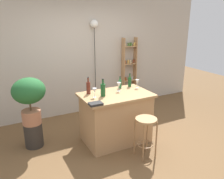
# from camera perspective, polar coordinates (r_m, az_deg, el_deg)

# --- Properties ---
(ground) EXTENTS (12.00, 12.00, 0.00)m
(ground) POSITION_cam_1_polar(r_m,az_deg,el_deg) (4.27, 2.89, -13.94)
(ground) COLOR brown
(back_wall) EXTENTS (6.40, 0.10, 2.80)m
(back_wall) POSITION_cam_1_polar(r_m,az_deg,el_deg) (5.47, -7.33, 8.75)
(back_wall) COLOR #BCB2A3
(back_wall) RESTS_ON ground
(kitchen_counter) EXTENTS (1.25, 0.80, 0.91)m
(kitchen_counter) POSITION_cam_1_polar(r_m,az_deg,el_deg) (4.29, 0.95, -6.84)
(kitchen_counter) COLOR tan
(kitchen_counter) RESTS_ON ground
(bar_stool) EXTENTS (0.35, 0.35, 0.68)m
(bar_stool) POSITION_cam_1_polar(r_m,az_deg,el_deg) (3.83, 8.30, -9.39)
(bar_stool) COLOR #997047
(bar_stool) RESTS_ON ground
(spice_shelf) EXTENTS (0.37, 0.16, 1.73)m
(spice_shelf) POSITION_cam_1_polar(r_m,az_deg,el_deg) (5.96, 4.19, 4.19)
(spice_shelf) COLOR tan
(spice_shelf) RESTS_ON ground
(plant_stool) EXTENTS (0.32, 0.32, 0.44)m
(plant_stool) POSITION_cam_1_polar(r_m,az_deg,el_deg) (4.43, -18.65, -10.45)
(plant_stool) COLOR #2D2823
(plant_stool) RESTS_ON ground
(potted_plant) EXTENTS (0.56, 0.50, 0.82)m
(potted_plant) POSITION_cam_1_polar(r_m,az_deg,el_deg) (4.14, -19.64, -1.37)
(potted_plant) COLOR #A86B4C
(potted_plant) RESTS_ON plant_stool
(bottle_spirits_clear) EXTENTS (0.08, 0.08, 0.31)m
(bottle_spirits_clear) POSITION_cam_1_polar(r_m,az_deg,el_deg) (3.98, -2.23, -0.00)
(bottle_spirits_clear) COLOR #194C23
(bottle_spirits_clear) RESTS_ON kitchen_counter
(bottle_soda_blue) EXTENTS (0.07, 0.07, 0.31)m
(bottle_soda_blue) POSITION_cam_1_polar(r_m,az_deg,el_deg) (4.11, -5.81, 0.48)
(bottle_soda_blue) COLOR #5B2319
(bottle_soda_blue) RESTS_ON kitchen_counter
(bottle_vinegar) EXTENTS (0.06, 0.06, 0.23)m
(bottle_vinegar) POSITION_cam_1_polar(r_m,az_deg,el_deg) (4.42, 1.95, 1.41)
(bottle_vinegar) COLOR #236638
(bottle_vinegar) RESTS_ON kitchen_counter
(bottle_olive_oil) EXTENTS (0.06, 0.06, 0.27)m
(bottle_olive_oil) POSITION_cam_1_polar(r_m,az_deg,el_deg) (4.54, 4.36, 1.96)
(bottle_olive_oil) COLOR #194C23
(bottle_olive_oil) RESTS_ON kitchen_counter
(wine_glass_left) EXTENTS (0.07, 0.07, 0.16)m
(wine_glass_left) POSITION_cam_1_polar(r_m,az_deg,el_deg) (4.24, 1.71, 1.12)
(wine_glass_left) COLOR silver
(wine_glass_left) RESTS_ON kitchen_counter
(wine_glass_center) EXTENTS (0.07, 0.07, 0.16)m
(wine_glass_center) POSITION_cam_1_polar(r_m,az_deg,el_deg) (3.93, -4.30, -0.31)
(wine_glass_center) COLOR silver
(wine_glass_center) RESTS_ON kitchen_counter
(wine_glass_right) EXTENTS (0.07, 0.07, 0.16)m
(wine_glass_right) POSITION_cam_1_polar(r_m,az_deg,el_deg) (4.45, 6.22, 1.83)
(wine_glass_right) COLOR silver
(wine_glass_right) RESTS_ON kitchen_counter
(cookbook) EXTENTS (0.22, 0.16, 0.03)m
(cookbook) POSITION_cam_1_polar(r_m,az_deg,el_deg) (3.63, -4.04, -3.51)
(cookbook) COLOR black
(cookbook) RESTS_ON kitchen_counter
(pendant_globe_light) EXTENTS (0.18, 0.18, 2.15)m
(pendant_globe_light) POSITION_cam_1_polar(r_m,az_deg,el_deg) (5.41, -4.39, 15.26)
(pendant_globe_light) COLOR black
(pendant_globe_light) RESTS_ON ground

